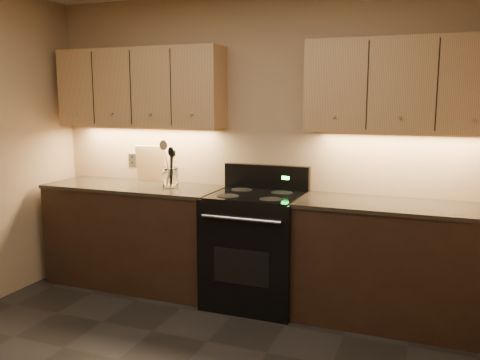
% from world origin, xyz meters
% --- Properties ---
extents(wall_back, '(4.00, 0.04, 2.60)m').
position_xyz_m(wall_back, '(0.00, 2.00, 1.30)').
color(wall_back, tan).
rests_on(wall_back, ground).
extents(counter_left, '(1.62, 0.62, 0.93)m').
position_xyz_m(counter_left, '(-1.10, 1.70, 0.47)').
color(counter_left, black).
rests_on(counter_left, ground).
extents(counter_right, '(1.46, 0.62, 0.93)m').
position_xyz_m(counter_right, '(1.18, 1.70, 0.47)').
color(counter_right, black).
rests_on(counter_right, ground).
extents(stove, '(0.76, 0.68, 1.14)m').
position_xyz_m(stove, '(0.08, 1.68, 0.48)').
color(stove, black).
rests_on(stove, ground).
extents(upper_cab_left, '(1.60, 0.30, 0.70)m').
position_xyz_m(upper_cab_left, '(-1.10, 1.85, 1.80)').
color(upper_cab_left, tan).
rests_on(upper_cab_left, wall_back).
extents(upper_cab_right, '(1.44, 0.30, 0.70)m').
position_xyz_m(upper_cab_right, '(1.18, 1.85, 1.80)').
color(upper_cab_right, tan).
rests_on(upper_cab_right, wall_back).
extents(outlet_plate, '(0.08, 0.01, 0.12)m').
position_xyz_m(outlet_plate, '(-1.30, 1.99, 1.12)').
color(outlet_plate, '#B2B5BA').
rests_on(outlet_plate, wall_back).
extents(utensil_crock, '(0.16, 0.16, 0.17)m').
position_xyz_m(utensil_crock, '(-0.74, 1.74, 1.01)').
color(utensil_crock, white).
rests_on(utensil_crock, counter_left).
extents(cutting_board, '(0.29, 0.16, 0.34)m').
position_xyz_m(cutting_board, '(-1.07, 1.95, 1.10)').
color(cutting_board, tan).
rests_on(cutting_board, counter_left).
extents(wooden_spoon, '(0.11, 0.13, 0.33)m').
position_xyz_m(wooden_spoon, '(-0.77, 1.72, 1.11)').
color(wooden_spoon, tan).
rests_on(wooden_spoon, utensil_crock).
extents(black_spoon, '(0.10, 0.11, 0.35)m').
position_xyz_m(black_spoon, '(-0.75, 1.75, 1.12)').
color(black_spoon, black).
rests_on(black_spoon, utensil_crock).
extents(black_turner, '(0.10, 0.13, 0.33)m').
position_xyz_m(black_turner, '(-0.73, 1.73, 1.11)').
color(black_turner, black).
rests_on(black_turner, utensil_crock).
extents(steel_skimmer, '(0.21, 0.15, 0.41)m').
position_xyz_m(steel_skimmer, '(-0.72, 1.73, 1.14)').
color(steel_skimmer, silver).
rests_on(steel_skimmer, utensil_crock).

